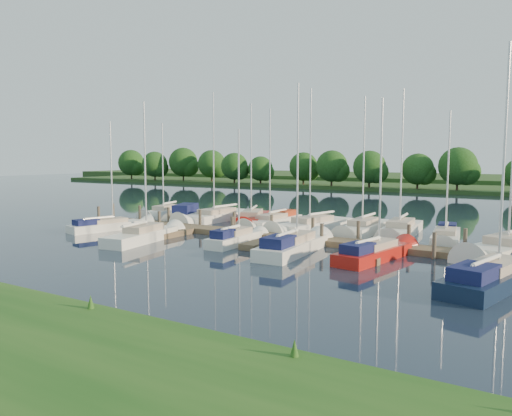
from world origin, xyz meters
The scene contains 22 objects.
ground centered at (0.00, 0.00, 0.00)m, with size 260.00×260.00×0.00m, color #1B2836.
dock centered at (0.00, 7.31, 0.20)m, with size 40.00×6.00×0.40m.
mooring_pilings centered at (0.00, 8.43, 0.60)m, with size 38.24×2.84×2.00m.
far_shore centered at (0.00, 75.00, 0.30)m, with size 180.00×30.00×0.60m, color #2A451A.
distant_hill centered at (0.00, 100.00, 0.70)m, with size 220.00×40.00×1.40m, color #2B4D21.
treeline centered at (-1.80, 62.09, 4.05)m, with size 146.07×9.27×8.27m.
sailboat_n_0 centered at (-17.08, 14.35, 0.28)m, with size 3.09×7.59×9.72m.
motorboat centered at (-13.29, 12.88, 0.38)m, with size 3.60×6.70×1.91m.
sailboat_n_2 centered at (-10.47, 14.04, 0.28)m, with size 2.92×9.74×12.25m.
sailboat_n_3 centered at (-6.71, 14.37, 0.28)m, with size 4.73×8.53×11.06m.
sailboat_n_4 centered at (-4.35, 13.98, 0.32)m, with size 2.07×8.17×10.41m.
sailboat_n_5 centered at (-0.18, 13.16, 0.28)m, with size 3.93×9.37×11.81m.
sailboat_n_6 centered at (3.92, 13.93, 0.28)m, with size 2.05×8.57×11.03m.
sailboat_n_7 centered at (6.71, 14.27, 0.28)m, with size 2.79×8.96×11.43m.
sailboat_n_8 centered at (10.16, 13.49, 0.31)m, with size 2.67×7.56×9.49m.
sailboat_n_9 centered at (14.50, 10.52, 0.28)m, with size 5.03×10.00×12.72m.
sailboat_s_0 centered at (-14.51, 4.72, 0.31)m, with size 3.15×7.23×9.14m.
sailboat_s_1 centered at (-8.17, 2.28, 0.28)m, with size 2.89×8.02×10.30m.
sailboat_s_2 centered at (-1.86, 4.64, 0.33)m, with size 1.68×6.27×8.28m.
sailboat_s_3 centered at (2.90, 4.07, 0.34)m, with size 2.46×8.55×10.99m.
sailboat_s_4 centered at (7.90, 4.77, 0.33)m, with size 2.89×7.67×9.78m.
sailboat_s_5 centered at (14.57, 1.81, 0.34)m, with size 3.88×9.20×11.66m.
Camera 1 is at (17.06, -23.43, 6.04)m, focal length 35.00 mm.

